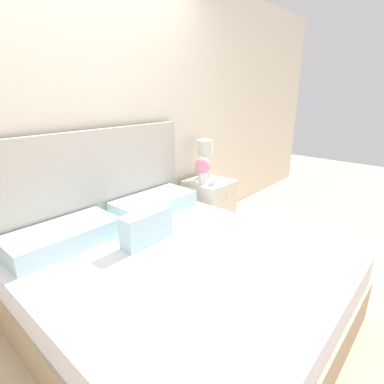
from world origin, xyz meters
name	(u,v)px	position (x,y,z in m)	size (l,w,h in m)	color
ground_plane	(104,268)	(0.00, 0.00, 0.00)	(12.00, 12.00, 0.00)	#CCB28E
wall_back	(83,122)	(0.00, 0.07, 1.30)	(8.00, 0.06, 2.60)	silver
bed	(172,280)	(0.00, -0.88, 0.29)	(1.79, 1.94, 1.24)	tan
nightstand	(209,207)	(1.22, -0.24, 0.30)	(0.43, 0.47, 0.60)	silver
table_lamp	(205,154)	(1.28, -0.13, 0.88)	(0.17, 0.17, 0.42)	beige
flower_vase	(203,168)	(1.10, -0.25, 0.77)	(0.17, 0.17, 0.28)	white
teacup	(213,183)	(1.14, -0.36, 0.63)	(0.11, 0.11, 0.05)	white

